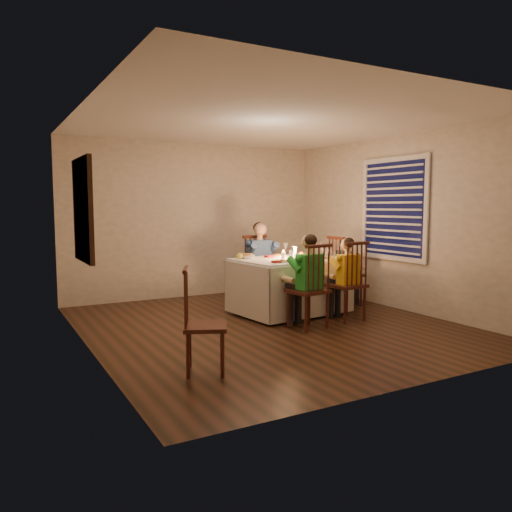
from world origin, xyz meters
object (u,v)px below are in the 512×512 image
chair_adult (260,304)px  child_green (307,328)px  chair_near_left (307,328)px  chair_near_right (346,320)px  serving_bowl (247,257)px  chair_end (345,305)px  child_yellow (346,320)px  chair_extra (206,372)px  child_teal (345,305)px  dining_table (289,274)px  adult (260,304)px

chair_adult → child_green: bearing=-96.6°
chair_near_left → chair_near_right: bearing=-178.2°
chair_adult → chair_near_left: same height
chair_near_left → serving_bowl: 1.45m
chair_end → child_yellow: bearing=143.5°
chair_extra → child_teal: (3.18, 1.89, 0.00)m
dining_table → chair_near_right: bearing=-66.8°
adult → chair_near_left: bearing=-96.6°
chair_end → child_yellow: child_yellow is taller
child_green → serving_bowl: 1.45m
chair_end → child_teal: bearing=0.0°
chair_near_left → child_teal: 1.68m
dining_table → chair_near_right: 1.04m
chair_adult → chair_end: (1.12, -0.71, 0.00)m
chair_near_left → serving_bowl: serving_bowl is taller
dining_table → serving_bowl: size_ratio=7.44×
chair_end → adult: size_ratio=0.84×
chair_near_left → child_teal: chair_near_left is taller
chair_extra → serving_bowl: 2.74m
chair_near_right → child_yellow: 0.00m
child_teal → serving_bowl: 1.84m
dining_table → chair_extra: 2.82m
chair_adult → chair_near_left: (-0.25, -1.67, 0.00)m
chair_adult → chair_end: size_ratio=1.00×
chair_near_right → dining_table: bearing=-65.7°
adult → child_yellow: (0.46, -1.55, 0.00)m
chair_end → chair_extra: (-3.18, -1.89, 0.00)m
chair_near_left → chair_near_right: same height
serving_bowl → child_teal: bearing=-7.3°
chair_near_left → chair_end: (1.38, 0.96, 0.00)m
child_yellow → dining_table: bearing=-65.7°
adult → dining_table: bearing=-85.4°
child_green → child_yellow: size_ratio=1.06×
dining_table → chair_adult: size_ratio=1.50×
chair_extra → chair_end: bearing=-35.2°
dining_table → adult: size_ratio=1.26×
chair_adult → chair_extra: size_ratio=1.09×
chair_end → child_green: (-1.38, -0.96, 0.00)m
chair_adult → child_yellow: 1.62m
adult → serving_bowl: bearing=-133.2°
child_yellow → adult: bearing=-78.3°
adult → serving_bowl: (-0.51, -0.50, 0.82)m
chair_extra → child_yellow: bearing=-43.2°
chair_end → chair_extra: bearing=122.7°
chair_adult → chair_end: 1.33m
dining_table → child_teal: (1.09, 0.08, -0.57)m
chair_near_left → child_yellow: child_yellow is taller
chair_end → chair_adult: bearing=59.5°
adult → chair_end: bearing=-30.4°
chair_near_right → chair_adult: bearing=-78.3°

